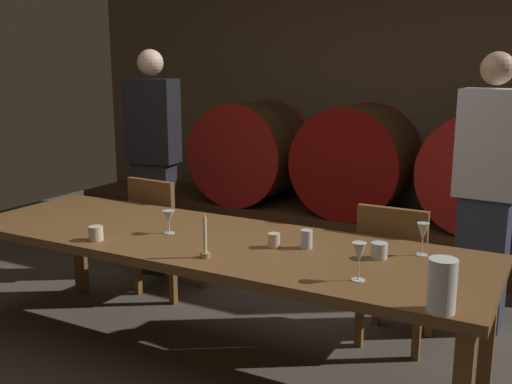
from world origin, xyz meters
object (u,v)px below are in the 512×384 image
object	(u,v)px
wine_barrel_center	(356,160)
guest_right	(487,191)
wine_barrel_right	(486,170)
dining_table	(211,248)
wine_barrel_left	(251,152)
cup_center_right	(306,239)
chair_left	(162,231)
cup_center_left	(274,240)
chair_right	(395,269)
wine_glass_right	(423,233)
pitcher	(442,286)
candle_center	(205,245)
wine_glass_left	(169,217)
cup_far_right	(379,251)
guest_left	(154,162)
wine_glass_center	(359,253)
cup_far_left	(96,233)

from	to	relation	value
wine_barrel_center	guest_right	size ratio (longest dim) A/B	0.56
wine_barrel_right	dining_table	xyz separation A→B (m)	(-1.11, -2.34, -0.17)
wine_barrel_right	guest_right	size ratio (longest dim) A/B	0.56
wine_barrel_left	cup_center_right	bearing A→B (deg)	-55.18
chair_left	cup_center_left	size ratio (longest dim) A/B	11.71
chair_right	guest_right	distance (m)	0.80
wine_glass_right	wine_barrel_right	bearing A→B (deg)	89.20
pitcher	cup_center_left	size ratio (longest dim) A/B	2.82
chair_left	candle_center	world-z (taller)	candle_center
wine_glass_left	cup_far_right	size ratio (longest dim) A/B	1.63
cup_center_right	cup_far_right	size ratio (longest dim) A/B	1.20
dining_table	cup_center_left	world-z (taller)	cup_center_left
chair_left	guest_right	bearing A→B (deg)	-161.58
guest_left	wine_glass_center	size ratio (longest dim) A/B	10.26
wine_barrel_right	wine_glass_center	xyz separation A→B (m)	(-0.19, -2.58, 0.02)
candle_center	wine_glass_right	xyz separation A→B (m)	(0.93, 0.54, 0.05)
wine_barrel_left	wine_glass_right	world-z (taller)	wine_barrel_left
cup_center_left	chair_left	bearing A→B (deg)	151.93
wine_barrel_right	cup_far_right	distance (m)	2.25
guest_left	guest_right	bearing A→B (deg)	173.82
wine_barrel_left	chair_left	bearing A→B (deg)	-83.77
dining_table	wine_glass_right	world-z (taller)	wine_glass_right
pitcher	wine_glass_center	world-z (taller)	pitcher
wine_barrel_left	candle_center	size ratio (longest dim) A/B	4.28
chair_left	pitcher	distance (m)	2.44
chair_left	wine_glass_center	bearing A→B (deg)	156.83
candle_center	cup_center_right	size ratio (longest dim) A/B	2.34
dining_table	cup_center_left	size ratio (longest dim) A/B	39.60
chair_right	candle_center	bearing A→B (deg)	54.36
chair_right	guest_right	size ratio (longest dim) A/B	0.51
chair_left	cup_far_left	xyz separation A→B (m)	(0.33, -1.00, 0.28)
cup_far_left	pitcher	bearing A→B (deg)	-2.53
guest_right	wine_glass_right	distance (m)	0.98
cup_far_left	wine_barrel_center	bearing A→B (deg)	78.23
wine_glass_right	cup_center_right	size ratio (longest dim) A/B	1.72
guest_left	wine_glass_left	bearing A→B (deg)	121.07
wine_glass_center	pitcher	bearing A→B (deg)	-23.91
dining_table	pitcher	world-z (taller)	pitcher
cup_center_right	cup_far_right	bearing A→B (deg)	2.66
wine_barrel_right	chair_right	size ratio (longest dim) A/B	1.10
dining_table	wine_glass_center	world-z (taller)	wine_glass_center
wine_barrel_right	candle_center	xyz separation A→B (m)	(-0.96, -2.63, -0.04)
chair_right	candle_center	xyz separation A→B (m)	(-0.69, -0.96, 0.31)
cup_center_left	dining_table	bearing A→B (deg)	-177.97
wine_barrel_right	wine_glass_left	size ratio (longest dim) A/B	7.36
guest_left	pitcher	bearing A→B (deg)	139.72
candle_center	wine_glass_left	distance (m)	0.49
guest_left	cup_far_right	size ratio (longest dim) A/B	22.05
guest_left	guest_right	distance (m)	2.46
cup_center_right	guest_left	bearing A→B (deg)	151.03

